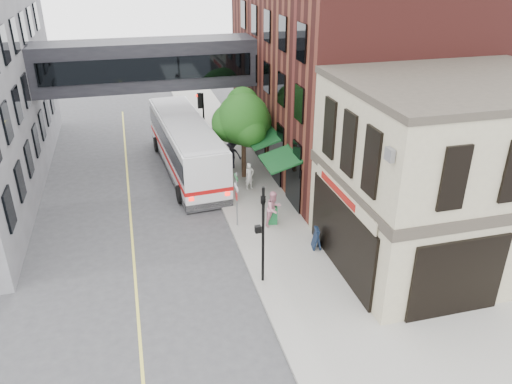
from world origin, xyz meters
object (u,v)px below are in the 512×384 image
pedestrian_a (250,176)px  pedestrian_b (274,209)px  pedestrian_c (232,155)px  newspaper_box (273,215)px  bus (186,144)px  sandwich_board (316,238)px

pedestrian_a → pedestrian_b: size_ratio=0.86×
pedestrian_c → newspaper_box: pedestrian_c is taller
pedestrian_b → newspaper_box: pedestrian_b is taller
pedestrian_b → bus: bearing=84.5°
pedestrian_b → pedestrian_c: bearing=66.7°
bus → sandwich_board: (4.73, -11.36, -1.19)m
bus → newspaper_box: (3.38, -8.50, -1.25)m
pedestrian_b → pedestrian_c: 8.06m
pedestrian_a → pedestrian_b: pedestrian_b is taller
pedestrian_c → sandwich_board: pedestrian_c is taller
pedestrian_a → pedestrian_c: (-0.33, 3.44, 0.11)m
pedestrian_b → newspaper_box: size_ratio=2.09×
pedestrian_a → newspaper_box: (0.14, -4.40, -0.36)m
bus → sandwich_board: 12.36m
pedestrian_b → sandwich_board: bearing=-89.3°
pedestrian_a → pedestrian_c: 3.46m
newspaper_box → sandwich_board: (1.35, -2.85, 0.07)m
bus → pedestrian_c: (2.90, -0.67, -0.78)m
pedestrian_b → pedestrian_c: size_ratio=1.04×
sandwich_board → newspaper_box: bearing=124.9°
bus → newspaper_box: bearing=-68.3°
bus → pedestrian_c: 3.08m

